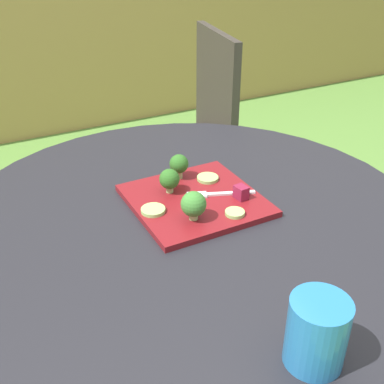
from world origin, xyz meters
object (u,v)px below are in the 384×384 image
at_px(salad_plate, 195,200).
at_px(drinking_glass, 316,335).
at_px(patio_chair, 190,127).
at_px(fork, 214,194).

bearing_deg(salad_plate, drinking_glass, -96.87).
bearing_deg(drinking_glass, salad_plate, 83.13).
xyz_separation_m(salad_plate, drinking_glass, (-0.06, -0.46, 0.04)).
relative_size(salad_plate, drinking_glass, 2.53).
xyz_separation_m(patio_chair, drinking_glass, (-0.46, -1.27, 0.23)).
bearing_deg(salad_plate, patio_chair, 63.22).
bearing_deg(patio_chair, fork, -113.99).
distance_m(salad_plate, fork, 0.05).
height_order(drinking_glass, fork, drinking_glass).
height_order(patio_chair, fork, patio_chair).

